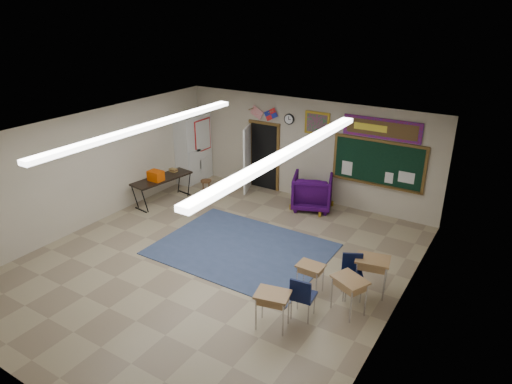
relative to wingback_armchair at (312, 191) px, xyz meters
The scene contains 25 objects.
floor 3.97m from the wingback_armchair, 98.30° to the right, with size 9.00×9.00×0.00m, color gray.
back_wall 1.29m from the wingback_armchair, 133.27° to the left, with size 8.00×0.04×3.00m, color #B8AB95.
front_wall 8.47m from the wingback_armchair, 93.87° to the right, with size 8.00×0.04×3.00m, color #B8AB95.
left_wall 6.09m from the wingback_armchair, 139.54° to the right, with size 0.04×9.00×3.00m, color #B8AB95.
right_wall 5.29m from the wingback_armchair, 48.63° to the right, with size 0.04×9.00×3.00m, color #B8AB95.
ceiling 4.66m from the wingback_armchair, 98.30° to the right, with size 8.00×9.00×0.04m, color silver.
area_rug 3.16m from the wingback_armchair, 96.79° to the right, with size 4.00×3.00×0.02m, color #374468.
fluorescent_strips 4.63m from the wingback_armchair, 98.30° to the right, with size 3.86×6.00×0.10m, color white, non-canonical shape.
doorway 2.19m from the wingback_armchair, 167.60° to the left, with size 1.10×0.89×2.16m.
chalkboard 1.98m from the wingback_armchair, 19.12° to the left, with size 2.55×0.14×1.30m.
bulletin_board 2.60m from the wingback_armchair, 19.26° to the left, with size 2.10×0.05×0.55m.
framed_art_print 1.94m from the wingback_armchair, 110.98° to the left, with size 0.75×0.05×0.65m.
wall_clock 2.23m from the wingback_armchair, 152.99° to the left, with size 0.32×0.05×0.32m.
wall_flags 2.84m from the wingback_armchair, 164.55° to the left, with size 1.16×0.06×0.70m, color red, non-canonical shape.
storage_cabinet 4.32m from the wingback_armchair, behind, with size 0.59×1.25×2.20m.
wingback_armchair is the anchor object (origin of this frame).
student_chair_reading 0.64m from the wingback_armchair, 159.29° to the left, with size 0.38×0.38×0.76m, color black, non-canonical shape.
student_chair_desk_a 5.01m from the wingback_armchair, 66.32° to the right, with size 0.45×0.45×0.90m, color black, non-canonical shape.
student_chair_desk_b 4.35m from the wingback_armchair, 53.94° to the right, with size 0.45×0.45×0.90m, color black, non-canonical shape.
student_desk_front_left 4.19m from the wingback_armchair, 64.96° to the right, with size 0.53×0.40×0.63m.
student_desk_front_right 4.24m from the wingback_armchair, 48.11° to the right, with size 0.75×0.62×0.80m.
student_desk_back_left 5.42m from the wingback_armchair, 72.02° to the right, with size 0.70×0.58×0.73m.
student_desk_back_right 4.83m from the wingback_armchair, 56.19° to the right, with size 0.77×0.69×0.75m.
folding_table 4.40m from the wingback_armchair, 153.27° to the right, with size 0.88×1.93×1.06m.
wooden_stool 3.20m from the wingback_armchair, 160.55° to the right, with size 0.32×0.32×0.57m.
Camera 1 is at (5.59, -7.17, 5.54)m, focal length 32.00 mm.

